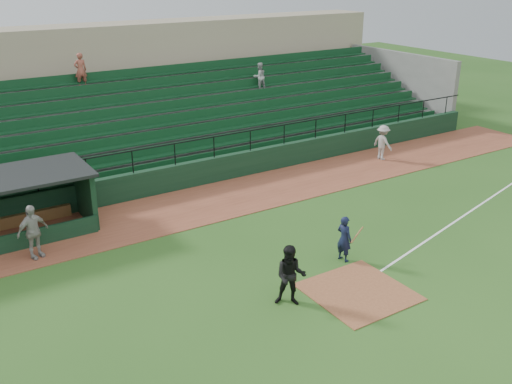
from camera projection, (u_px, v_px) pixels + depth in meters
ground at (338, 279)px, 18.95m from camera, size 90.00×90.00×0.00m
warning_track at (219, 200)px, 25.22m from camera, size 40.00×4.00×0.03m
home_plate_dirt at (358, 292)px, 18.17m from camera, size 3.00×3.00×0.03m
foul_line at (467, 213)px, 23.90m from camera, size 17.49×4.44×0.01m
stadium_structure at (142, 111)px, 31.00m from camera, size 38.00×13.08×6.40m
batter_at_plate at (344, 239)px, 19.84m from camera, size 1.04×0.70×1.66m
umpire at (291, 276)px, 17.19m from camera, size 1.20×1.16×1.94m
runner at (383, 142)px, 30.15m from camera, size 0.75×1.22×1.83m
dugout_player_a at (33, 232)px, 19.91m from camera, size 1.25×0.84×1.97m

